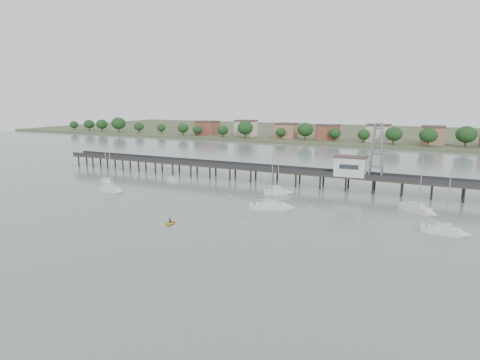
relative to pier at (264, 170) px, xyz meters
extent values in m
plane|color=slate|center=(0.00, -60.00, -3.79)|extent=(500.00, 500.00, 0.00)
cube|color=#2D2823|center=(0.00, 0.00, -0.04)|extent=(150.00, 5.00, 0.50)
cube|color=#333335|center=(0.00, -2.40, 0.76)|extent=(150.00, 0.12, 1.10)
cube|color=#333335|center=(0.00, 2.40, 0.76)|extent=(150.00, 0.12, 1.10)
cylinder|color=black|center=(-73.00, -1.90, -1.99)|extent=(0.50, 0.50, 4.40)
cylinder|color=black|center=(-73.00, 1.90, -1.99)|extent=(0.50, 0.50, 4.40)
cylinder|color=black|center=(0.00, -1.90, -1.99)|extent=(0.50, 0.50, 4.40)
cylinder|color=black|center=(0.00, 1.90, -1.99)|extent=(0.50, 0.50, 4.40)
cube|color=silver|center=(25.00, 0.00, 2.71)|extent=(8.00, 5.00, 5.00)
cube|color=#4C3833|center=(25.00, 0.00, 5.36)|extent=(8.40, 5.40, 0.30)
cube|color=slate|center=(31.50, 0.00, 14.36)|extent=(1.80, 1.80, 0.30)
cube|color=silver|center=(31.50, 0.00, 15.11)|extent=(0.90, 0.90, 1.20)
cube|color=silver|center=(12.40, -27.35, -3.32)|extent=(7.51, 4.81, 1.65)
cone|color=silver|center=(16.56, -25.96, -3.32)|extent=(3.63, 3.51, 2.73)
cube|color=silver|center=(12.40, -27.35, -2.14)|extent=(3.65, 3.06, 0.75)
cylinder|color=#A5A8AA|center=(12.86, -27.20, 4.08)|extent=(0.18, 0.18, 13.14)
cylinder|color=#A5A8AA|center=(11.29, -27.72, -1.59)|extent=(3.92, 1.41, 0.12)
cube|color=silver|center=(42.33, -15.60, -3.32)|extent=(6.45, 5.45, 1.65)
cone|color=silver|center=(45.52, -17.77, -3.32)|extent=(3.47, 3.43, 2.40)
cube|color=silver|center=(42.33, -15.60, -2.14)|extent=(3.35, 3.13, 0.75)
cylinder|color=#A5A8AA|center=(42.68, -15.84, 3.29)|extent=(0.18, 0.18, 11.56)
cylinder|color=#A5A8AA|center=(41.48, -15.02, -1.59)|extent=(3.04, 2.12, 0.12)
cube|color=silver|center=(-32.08, -29.41, -3.32)|extent=(5.35, 2.36, 1.65)
cone|color=silver|center=(-28.82, -29.62, -3.32)|extent=(2.30, 2.17, 2.03)
cube|color=silver|center=(-32.08, -29.41, -2.14)|extent=(2.42, 1.77, 0.75)
cylinder|color=#A5A8AA|center=(-31.72, -29.44, 2.41)|extent=(0.18, 0.18, 9.81)
cylinder|color=#A5A8AA|center=(-32.95, -29.36, -1.59)|extent=(3.05, 0.31, 0.12)
cube|color=silver|center=(-39.03, -23.57, -3.32)|extent=(5.85, 4.82, 1.65)
cone|color=silver|center=(-36.10, -25.44, -3.32)|extent=(3.12, 3.07, 2.16)
cube|color=silver|center=(-39.03, -23.57, -2.14)|extent=(3.02, 2.79, 0.75)
cylinder|color=#A5A8AA|center=(-38.70, -23.77, 2.72)|extent=(0.18, 0.18, 10.43)
cylinder|color=#A5A8AA|center=(-39.81, -23.07, -1.59)|extent=(2.80, 1.85, 0.12)
cube|color=silver|center=(47.16, -29.56, -3.32)|extent=(5.82, 2.50, 1.65)
cone|color=silver|center=(50.73, -29.73, -3.32)|extent=(2.49, 2.34, 2.22)
cube|color=silver|center=(47.16, -29.56, -2.14)|extent=(2.62, 1.90, 0.75)
cylinder|color=#A5A8AA|center=(47.56, -29.58, 2.86)|extent=(0.18, 0.18, 10.72)
cylinder|color=#A5A8AA|center=(46.21, -29.51, -1.59)|extent=(3.34, 0.28, 0.12)
cube|color=silver|center=(8.76, -12.96, -3.32)|extent=(5.62, 3.93, 1.65)
cone|color=silver|center=(11.78, -11.67, -3.32)|extent=(2.81, 2.73, 2.04)
cube|color=silver|center=(8.76, -12.96, -2.14)|extent=(2.78, 2.41, 0.75)
cylinder|color=#A5A8AA|center=(9.10, -12.81, 2.42)|extent=(0.18, 0.18, 9.82)
cylinder|color=#A5A8AA|center=(7.96, -13.30, -1.59)|extent=(2.86, 1.31, 0.12)
cube|color=silver|center=(-25.65, -9.94, -3.45)|extent=(3.70, 1.86, 0.99)
cube|color=silver|center=(-26.44, -9.85, -2.86)|extent=(1.31, 1.31, 0.59)
imported|color=yellow|center=(-1.46, -46.01, -3.79)|extent=(2.11, 0.92, 2.85)
imported|color=black|center=(-1.46, -46.01, -3.79)|extent=(0.77, 1.26, 0.28)
ellipsoid|color=beige|center=(11.72, -39.01, -3.71)|extent=(0.56, 0.56, 0.39)
ellipsoid|color=beige|center=(-32.44, -29.93, -3.71)|extent=(0.56, 0.56, 0.39)
ellipsoid|color=beige|center=(37.72, -33.22, -3.71)|extent=(0.56, 0.56, 0.39)
ellipsoid|color=beige|center=(-1.38, -19.76, -3.71)|extent=(0.56, 0.56, 0.39)
ellipsoid|color=beige|center=(20.34, -21.12, -3.71)|extent=(0.56, 0.56, 0.39)
cube|color=#475133|center=(0.00, 185.00, -3.29)|extent=(500.00, 170.00, 1.40)
cube|color=brown|center=(-90.00, 123.00, 1.91)|extent=(13.00, 10.50, 9.00)
cube|color=brown|center=(-62.00, 123.00, 1.91)|extent=(13.00, 10.50, 9.00)
cube|color=brown|center=(-35.00, 123.00, 1.91)|extent=(13.00, 10.50, 9.00)
cube|color=brown|center=(-10.00, 123.00, 1.91)|extent=(13.00, 10.50, 9.00)
cube|color=brown|center=(18.00, 123.00, 1.91)|extent=(13.00, 10.50, 9.00)
cube|color=brown|center=(45.00, 123.00, 1.91)|extent=(13.00, 10.50, 9.00)
ellipsoid|color=#163515|center=(-120.00, 111.00, 2.21)|extent=(8.00, 8.00, 6.80)
ellipsoid|color=#163515|center=(0.00, 111.00, 2.21)|extent=(8.00, 8.00, 6.80)
camera|label=1|loc=(43.56, -108.72, 20.55)|focal=30.00mm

